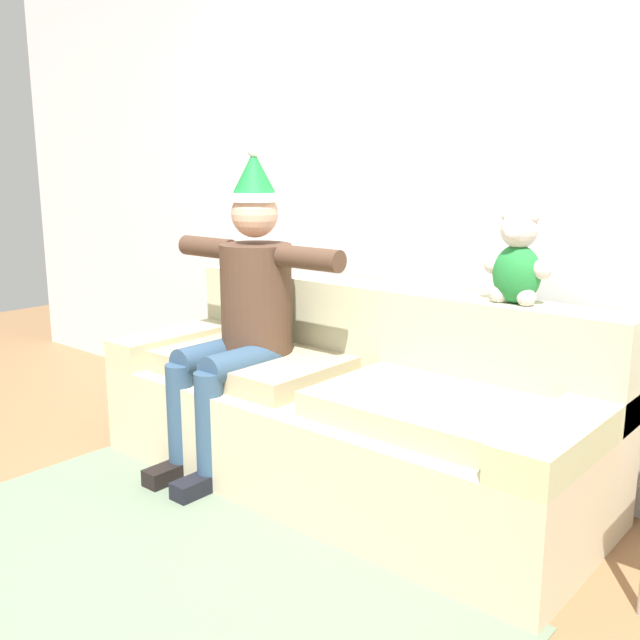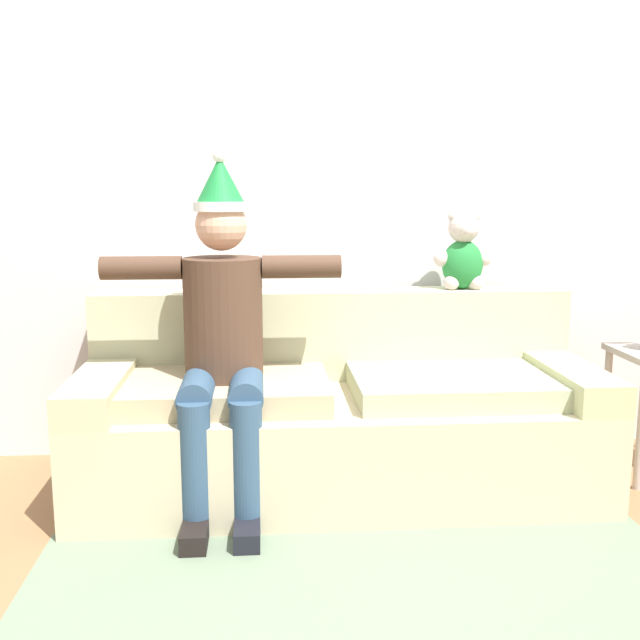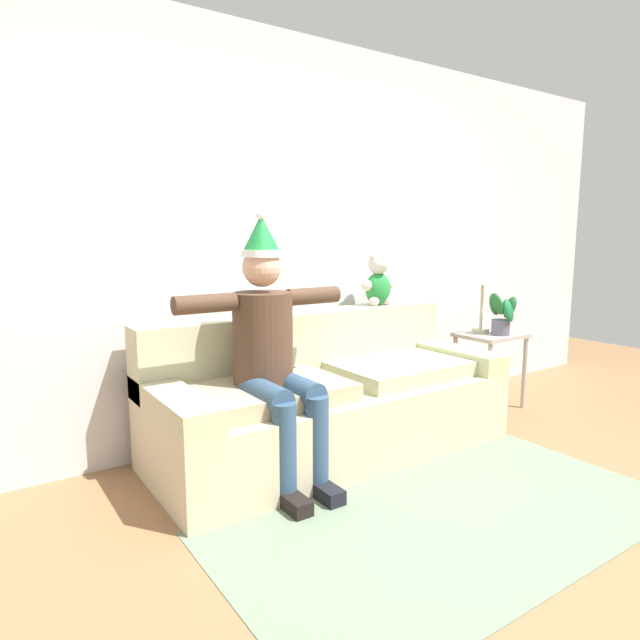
# 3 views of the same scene
# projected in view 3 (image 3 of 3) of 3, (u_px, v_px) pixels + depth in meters

# --- Properties ---
(ground_plane) EXTENTS (10.00, 10.00, 0.00)m
(ground_plane) POSITION_uv_depth(u_px,v_px,m) (445.00, 514.00, 2.71)
(ground_plane) COLOR olive
(back_wall) EXTENTS (7.00, 0.10, 2.70)m
(back_wall) POSITION_uv_depth(u_px,v_px,m) (285.00, 239.00, 3.76)
(back_wall) COLOR silver
(back_wall) RESTS_ON ground_plane
(couch) EXTENTS (2.29, 0.91, 0.87)m
(couch) POSITION_uv_depth(u_px,v_px,m) (328.00, 399.00, 3.49)
(couch) COLOR #C6B895
(couch) RESTS_ON ground_plane
(person_seated) EXTENTS (1.02, 0.77, 1.52)m
(person_seated) POSITION_uv_depth(u_px,v_px,m) (271.00, 346.00, 3.00)
(person_seated) COLOR #4B3325
(person_seated) RESTS_ON ground_plane
(teddy_bear) EXTENTS (0.29, 0.17, 0.38)m
(teddy_bear) POSITION_uv_depth(u_px,v_px,m) (378.00, 282.00, 3.96)
(teddy_bear) COLOR #227B35
(teddy_bear) RESTS_ON couch
(side_table) EXTENTS (0.49, 0.40, 0.61)m
(side_table) POSITION_uv_depth(u_px,v_px,m) (490.00, 348.00, 4.33)
(side_table) COLOR #A39A94
(side_table) RESTS_ON ground_plane
(table_lamp) EXTENTS (0.24, 0.24, 0.57)m
(table_lamp) POSITION_uv_depth(u_px,v_px,m) (483.00, 276.00, 4.29)
(table_lamp) COLOR #BBB594
(table_lamp) RESTS_ON side_table
(potted_plant) EXTENTS (0.25, 0.22, 0.35)m
(potted_plant) POSITION_uv_depth(u_px,v_px,m) (502.00, 314.00, 4.22)
(potted_plant) COLOR #535365
(potted_plant) RESTS_ON side_table
(area_rug) EXTENTS (2.35, 1.25, 0.01)m
(area_rug) POSITION_uv_depth(u_px,v_px,m) (452.00, 517.00, 2.67)
(area_rug) COLOR slate
(area_rug) RESTS_ON ground_plane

